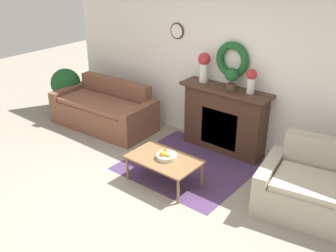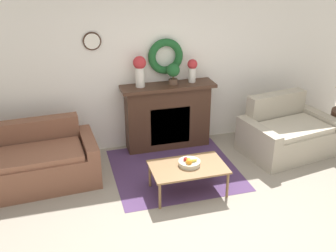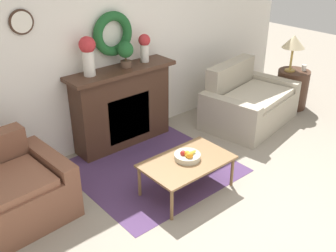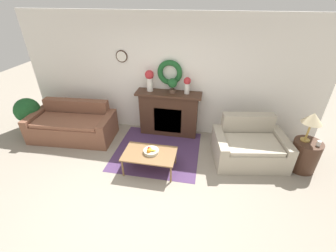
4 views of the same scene
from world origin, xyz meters
name	(u,v)px [view 2 (image 2 of 4)]	position (x,y,z in m)	size (l,w,h in m)	color
ground_plane	(216,232)	(0.00, 0.00, 0.00)	(16.00, 16.00, 0.00)	gray
floor_rug	(175,169)	(-0.05, 1.49, 0.00)	(1.80, 1.72, 0.01)	#4C335B
wall_back	(160,63)	(0.00, 2.47, 1.35)	(6.80, 0.18, 2.70)	white
fireplace	(168,116)	(0.06, 2.26, 0.54)	(1.48, 0.41, 1.07)	#42281C
couch_left	(26,164)	(-2.12, 1.68, 0.30)	(1.95, 1.02, 0.82)	brown
loveseat_right	(287,134)	(1.84, 1.57, 0.31)	(1.53, 1.16, 0.88)	#B2A893
coffee_table	(188,168)	(-0.05, 0.88, 0.36)	(0.99, 0.62, 0.39)	olive
fruit_bowl	(189,163)	(-0.03, 0.90, 0.43)	(0.29, 0.29, 0.12)	beige
vase_on_mantel_left	(140,69)	(-0.37, 2.27, 1.35)	(0.20, 0.20, 0.47)	silver
vase_on_mantel_right	(192,69)	(0.46, 2.27, 1.29)	(0.16, 0.16, 0.37)	silver
potted_plant_on_mantel	(173,72)	(0.15, 2.25, 1.27)	(0.21, 0.21, 0.33)	brown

